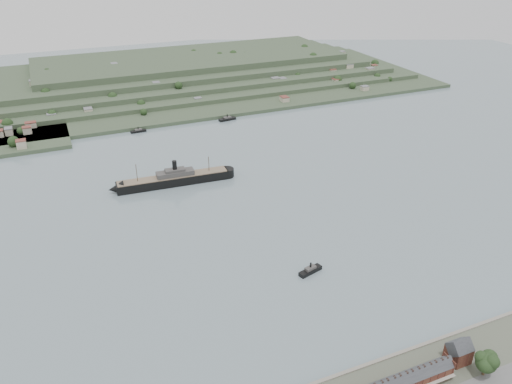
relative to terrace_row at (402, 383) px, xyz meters
name	(u,v)px	position (x,y,z in m)	size (l,w,h in m)	color
ground	(271,220)	(10.00, 168.02, -6.84)	(1400.00, 1400.00, 0.00)	slate
terrace_row	(402,383)	(0.00, 0.00, 0.00)	(55.60, 9.80, 11.07)	#482019
gabled_building	(459,351)	(37.50, 4.02, 1.34)	(10.40, 10.18, 14.09)	#482019
far_peninsula	(173,77)	(37.91, 561.12, 5.04)	(760.00, 309.00, 30.00)	#32462E
steamship	(170,180)	(-44.73, 255.72, -2.04)	(108.45, 19.03, 26.00)	black
tugboat	(310,270)	(5.96, 99.12, -5.00)	(17.33, 8.67, 7.53)	black
ferry_west	(138,131)	(-45.04, 393.02, -5.33)	(16.88, 5.42, 6.26)	black
ferry_east	(227,119)	(56.72, 391.27, -5.03)	(20.58, 7.79, 7.53)	black
fig_tree	(488,362)	(43.04, -8.52, 3.77)	(12.64, 10.95, 14.11)	#44321F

